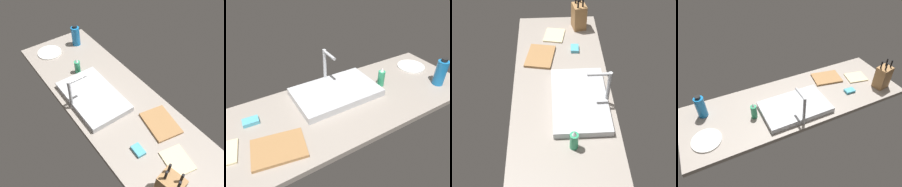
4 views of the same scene
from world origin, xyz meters
TOP-DOWN VIEW (x-y plane):
  - countertop_slab at (0.00, 0.00)cm, footprint 195.45×65.93cm
  - sink_basin at (5.96, 10.67)cm, footprint 55.74×35.01cm
  - faucet at (7.32, 26.21)cm, footprint 5.50×14.92cm
  - cutting_board at (-41.98, -14.67)cm, footprint 29.85×24.14cm
  - soap_bottle at (39.54, 4.48)cm, footprint 4.88×4.88cm
  - water_bottle at (76.52, -15.35)cm, footprint 7.74×7.74cm
  - dinner_plate at (78.72, 12.43)cm, footprint 21.77×21.77cm
  - dish_towel at (-69.16, -3.16)cm, footprint 21.69×18.95cm
  - dish_sponge at (-49.70, 12.09)cm, footprint 9.35×6.53cm

SIDE VIEW (x-z plane):
  - countertop_slab at x=0.00cm, z-range 0.00..3.50cm
  - dinner_plate at x=78.72cm, z-range 3.50..4.70cm
  - dish_towel at x=-69.16cm, z-range 3.50..4.70cm
  - cutting_board at x=-41.98cm, z-range 3.50..5.30cm
  - dish_sponge at x=-49.70cm, z-range 3.50..5.90cm
  - sink_basin at x=5.96cm, z-range 3.50..8.20cm
  - soap_bottle at x=39.54cm, z-range 2.59..16.70cm
  - water_bottle at x=76.52cm, z-range 2.76..23.09cm
  - faucet at x=7.32cm, z-range 6.04..32.02cm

